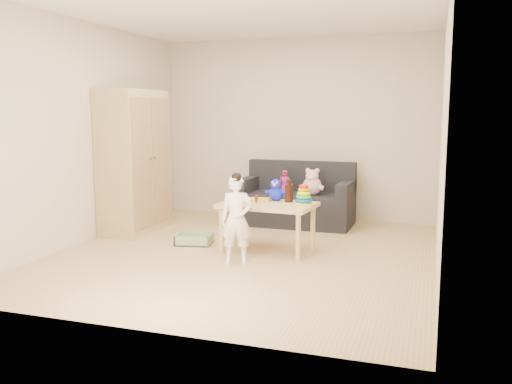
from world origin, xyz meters
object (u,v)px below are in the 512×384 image
(wardrobe, at_px, (134,162))
(play_table, at_px, (268,227))
(toddler, at_px, (237,220))
(sofa, at_px, (296,209))

(wardrobe, xyz_separation_m, play_table, (1.94, -0.44, -0.64))
(wardrobe, xyz_separation_m, toddler, (1.79, -1.02, -0.47))
(wardrobe, bearing_deg, sofa, 29.20)
(wardrobe, bearing_deg, play_table, -12.79)
(play_table, height_order, toddler, toddler)
(wardrobe, distance_m, play_table, 2.09)
(wardrobe, height_order, sofa, wardrobe)
(play_table, distance_m, toddler, 0.63)
(wardrobe, distance_m, toddler, 2.11)
(wardrobe, xyz_separation_m, sofa, (1.89, 1.06, -0.69))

